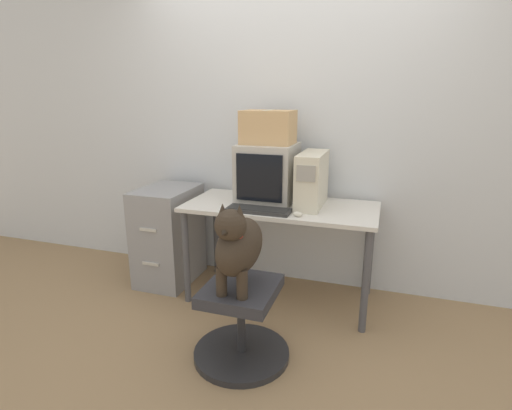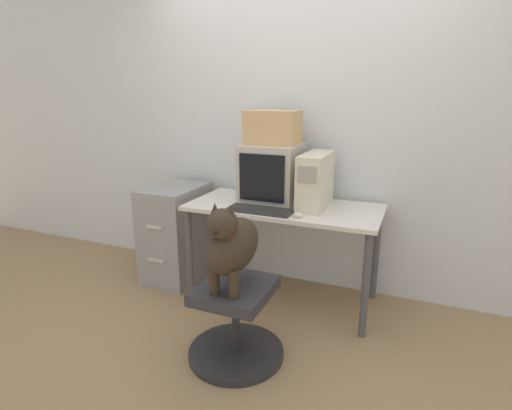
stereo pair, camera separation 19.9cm
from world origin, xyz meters
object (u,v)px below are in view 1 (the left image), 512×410
object	(u,v)px
crt_monitor	(268,173)
filing_cabinet	(169,235)
keyboard	(259,210)
cardboard_box	(268,127)
dog	(238,244)
office_chair	(241,323)
pc_tower	(312,180)

from	to	relation	value
crt_monitor	filing_cabinet	distance (m)	1.03
keyboard	cardboard_box	xyz separation A→B (m)	(-0.03, 0.33, 0.55)
filing_cabinet	cardboard_box	xyz separation A→B (m)	(0.85, 0.09, 0.92)
crt_monitor	filing_cabinet	xyz separation A→B (m)	(-0.85, -0.08, -0.58)
dog	cardboard_box	xyz separation A→B (m)	(-0.11, 0.93, 0.57)
dog	office_chair	bearing A→B (deg)	90.00
cardboard_box	crt_monitor	bearing A→B (deg)	-90.00
dog	cardboard_box	size ratio (longest dim) A/B	1.41
pc_tower	filing_cabinet	distance (m)	1.32
office_chair	pc_tower	bearing A→B (deg)	73.90
pc_tower	dog	distance (m)	0.94
crt_monitor	cardboard_box	distance (m)	0.34
pc_tower	dog	world-z (taller)	pc_tower
crt_monitor	pc_tower	bearing A→B (deg)	-7.29
pc_tower	dog	xyz separation A→B (m)	(-0.24, -0.88, -0.21)
pc_tower	filing_cabinet	world-z (taller)	pc_tower
office_chair	filing_cabinet	size ratio (longest dim) A/B	0.72
pc_tower	keyboard	xyz separation A→B (m)	(-0.32, -0.28, -0.18)
pc_tower	cardboard_box	size ratio (longest dim) A/B	1.25
office_chair	dog	size ratio (longest dim) A/B	1.11
cardboard_box	office_chair	bearing A→B (deg)	-83.25
keyboard	filing_cabinet	world-z (taller)	filing_cabinet
cardboard_box	filing_cabinet	bearing A→B (deg)	-174.26
dog	pc_tower	bearing A→B (deg)	74.49
pc_tower	keyboard	size ratio (longest dim) A/B	1.04
pc_tower	filing_cabinet	size ratio (longest dim) A/B	0.58
office_chair	keyboard	bearing A→B (deg)	97.53
keyboard	office_chair	bearing A→B (deg)	-82.47
dog	filing_cabinet	world-z (taller)	dog
keyboard	filing_cabinet	bearing A→B (deg)	164.64
pc_tower	crt_monitor	bearing A→B (deg)	172.71
pc_tower	cardboard_box	distance (m)	0.51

